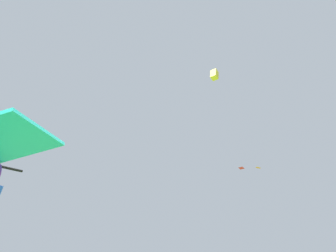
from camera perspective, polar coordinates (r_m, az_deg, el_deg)
The scene contains 3 objects.
distant_kite_yellow_high_right at distance 28.39m, azimuth 10.10°, elevation 10.95°, with size 0.67×0.90×1.18m.
distant_kite_orange_far_center at distance 30.85m, azimuth 19.11°, elevation -8.56°, with size 0.53×0.54×0.20m.
distant_kite_red_mid_right at distance 37.68m, azimuth 15.72°, elevation -8.80°, with size 0.91×0.91×0.26m.
Camera 1 is at (2.53, -0.89, 1.46)m, focal length 27.93 mm.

